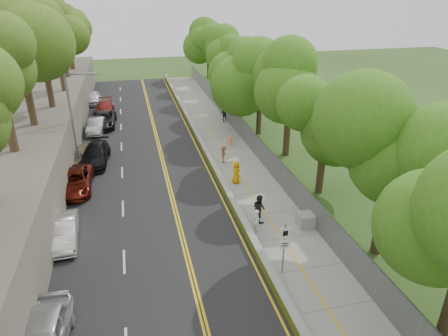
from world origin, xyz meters
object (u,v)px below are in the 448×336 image
at_px(signpost, 284,243).
at_px(concrete_block, 308,220).
at_px(car_1, 64,232).
at_px(car_2, 75,181).
at_px(painter_0, 236,172).
at_px(streetlight, 74,115).
at_px(person_far, 225,115).
at_px(construction_barrel, 230,140).

height_order(signpost, concrete_block, signpost).
distance_m(signpost, concrete_block, 5.35).
relative_size(car_1, car_2, 0.80).
relative_size(concrete_block, painter_0, 0.72).
bearing_deg(car_1, painter_0, 19.82).
distance_m(streetlight, signpost, 20.72).
relative_size(streetlight, person_far, 4.79).
xyz_separation_m(concrete_block, painter_0, (-2.85, 6.99, 0.47)).
distance_m(signpost, person_far, 26.22).
bearing_deg(car_1, streetlight, 85.86).
bearing_deg(streetlight, car_2, -91.83).
relative_size(signpost, concrete_block, 2.37).
bearing_deg(person_far, painter_0, 101.47).
bearing_deg(concrete_block, car_2, 149.70).
bearing_deg(construction_barrel, car_2, -155.07).
relative_size(car_2, painter_0, 2.93).
height_order(car_2, painter_0, painter_0).
relative_size(construction_barrel, concrete_block, 0.68).
bearing_deg(concrete_block, streetlight, 138.57).
bearing_deg(person_far, car_2, 63.81).
distance_m(construction_barrel, car_2, 15.00).
bearing_deg(signpost, concrete_block, 50.81).
xyz_separation_m(streetlight, person_far, (14.66, 8.99, -3.75)).
xyz_separation_m(car_1, person_far, (14.80, 20.20, 0.14)).
relative_size(construction_barrel, painter_0, 0.49).
bearing_deg(person_far, concrete_block, 112.10).
bearing_deg(concrete_block, signpost, -129.19).
bearing_deg(construction_barrel, signpost, -95.86).
bearing_deg(streetlight, person_far, 31.51).
bearing_deg(streetlight, signpost, -55.92).
xyz_separation_m(signpost, car_2, (-11.65, 12.69, -1.18)).
bearing_deg(concrete_block, person_far, 90.26).
distance_m(streetlight, car_2, 5.80).
xyz_separation_m(painter_0, person_far, (2.75, 15.02, -0.07)).
relative_size(concrete_block, car_1, 0.31).
height_order(concrete_block, painter_0, painter_0).
height_order(construction_barrel, person_far, person_far).
bearing_deg(signpost, person_far, 83.09).
distance_m(construction_barrel, person_far, 7.10).
height_order(streetlight, signpost, streetlight).
bearing_deg(construction_barrel, person_far, 80.26).
relative_size(painter_0, person_far, 1.09).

